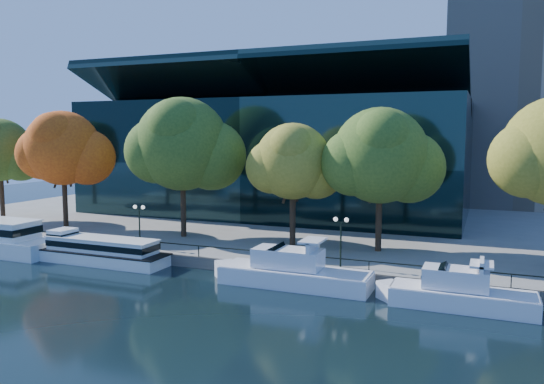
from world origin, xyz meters
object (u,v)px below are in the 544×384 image
at_px(tour_boat, 95,249).
at_px(lamp_1, 139,216).
at_px(tree_4, 382,158).
at_px(lamp_2, 341,230).
at_px(tree_3, 294,163).
at_px(tree_0, 0,151).
at_px(cruiser_near, 289,271).
at_px(cruiser_far, 455,292).
at_px(tree_1, 64,150).
at_px(tree_2, 184,146).

bearing_deg(tour_boat, lamp_1, 50.02).
height_order(tree_4, lamp_2, tree_4).
bearing_deg(tree_3, lamp_2, -44.26).
relative_size(tree_0, lamp_2, 3.14).
xyz_separation_m(cruiser_near, tree_0, (-42.01, 10.52, 8.40)).
xyz_separation_m(cruiser_far, tree_4, (-7.17, 11.01, 8.48)).
distance_m(tour_boat, cruiser_near, 18.97).
bearing_deg(cruiser_far, tree_0, 168.33).
xyz_separation_m(cruiser_far, lamp_1, (-28.57, 4.14, 2.88)).
bearing_deg(tree_1, cruiser_near, -15.92).
distance_m(tree_3, tree_4, 8.16).
xyz_separation_m(tree_4, lamp_2, (-1.89, -6.87, -5.59)).
distance_m(cruiser_near, tree_3, 12.65).
height_order(cruiser_far, lamp_1, lamp_1).
relative_size(cruiser_near, tree_2, 0.90).
bearing_deg(tree_2, lamp_2, -18.58).
relative_size(tree_3, lamp_2, 2.91).
bearing_deg(cruiser_far, lamp_1, 171.76).
xyz_separation_m(tree_0, tree_4, (47.09, -0.20, -0.00)).
bearing_deg(tree_3, tree_0, 178.49).
height_order(cruiser_far, tree_0, tree_0).
distance_m(tree_1, tree_4, 35.14).
relative_size(tree_1, tree_2, 0.92).
distance_m(cruiser_far, tree_0, 56.05).
bearing_deg(tour_boat, lamp_2, 8.10).
xyz_separation_m(tree_2, tree_4, (20.23, 0.71, -0.88)).
height_order(tree_0, tree_2, tree_2).
bearing_deg(tour_boat, cruiser_far, -1.81).
relative_size(tour_boat, lamp_1, 3.72).
bearing_deg(tree_0, lamp_1, -15.39).
height_order(tree_1, tree_3, tree_1).
distance_m(cruiser_far, lamp_1, 29.02).
xyz_separation_m(tree_3, lamp_1, (-13.31, -6.04, -4.98)).
bearing_deg(tree_2, tree_4, 2.01).
height_order(tree_2, tree_4, tree_2).
bearing_deg(lamp_1, tree_3, 24.42).
height_order(cruiser_near, lamp_2, lamp_2).
height_order(cruiser_near, tree_1, tree_1).
bearing_deg(tree_0, tree_4, -0.24).
bearing_deg(tree_2, tree_3, -0.56).
bearing_deg(tree_4, tree_3, -174.15).
distance_m(tree_3, lamp_1, 15.45).
height_order(tree_2, lamp_1, tree_2).
bearing_deg(cruiser_near, tree_3, 107.58).
relative_size(tour_boat, cruiser_near, 1.15).
distance_m(tree_4, lamp_1, 23.17).
xyz_separation_m(cruiser_far, tree_3, (-15.26, 10.18, 7.87)).
bearing_deg(tree_1, tree_0, 170.72).
relative_size(cruiser_far, tree_0, 0.84).
bearing_deg(lamp_1, lamp_2, 0.00).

